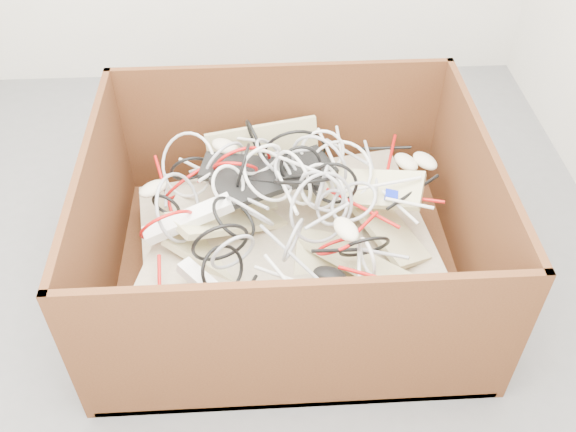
{
  "coord_description": "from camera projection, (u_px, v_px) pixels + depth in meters",
  "views": [
    {
      "loc": [
        0.1,
        -1.61,
        1.85
      ],
      "look_at": [
        0.19,
        0.02,
        0.3
      ],
      "focal_mm": 39.83,
      "sensor_mm": 36.0,
      "label": 1
    }
  ],
  "objects": [
    {
      "name": "power_strip_left",
      "position": [
        188.0,
        219.0,
        2.13
      ],
      "size": [
        0.31,
        0.13,
        0.13
      ],
      "primitive_type": "cube",
      "rotation": [
        0.14,
        -0.26,
        0.24
      ],
      "color": "white",
      "rests_on": "keyboard_pile"
    },
    {
      "name": "vga_plug",
      "position": [
        391.0,
        195.0,
        2.25
      ],
      "size": [
        0.05,
        0.05,
        0.03
      ],
      "primitive_type": "cube",
      "rotation": [
        0.09,
        0.14,
        -0.21
      ],
      "color": "#0D22CC",
      "rests_on": "keyboard_pile"
    },
    {
      "name": "cable_tangle",
      "position": [
        271.0,
        188.0,
        2.21
      ],
      "size": [
        1.14,
        0.94,
        0.43
      ],
      "color": "#9C9DA2",
      "rests_on": "keyboard_pile"
    },
    {
      "name": "cardboard_box",
      "position": [
        283.0,
        251.0,
        2.34
      ],
      "size": [
        1.33,
        1.11,
        0.62
      ],
      "color": "#412110",
      "rests_on": "ground"
    },
    {
      "name": "power_strip_right",
      "position": [
        211.0,
        289.0,
        1.98
      ],
      "size": [
        0.22,
        0.22,
        0.09
      ],
      "primitive_type": "cube",
      "rotation": [
        -0.1,
        0.17,
        -0.77
      ],
      "color": "white",
      "rests_on": "keyboard_pile"
    },
    {
      "name": "ground",
      "position": [
        239.0,
        279.0,
        2.43
      ],
      "size": [
        3.0,
        3.0,
        0.0
      ],
      "primitive_type": "plane",
      "color": "#5A5B5D",
      "rests_on": "ground"
    },
    {
      "name": "mice_scatter",
      "position": [
        304.0,
        204.0,
        2.23
      ],
      "size": [
        1.14,
        0.82,
        0.19
      ],
      "color": "beige",
      "rests_on": "keyboard_pile"
    },
    {
      "name": "keyboard_pile",
      "position": [
        288.0,
        212.0,
        2.3
      ],
      "size": [
        1.0,
        0.9,
        0.31
      ],
      "color": "beige",
      "rests_on": "cardboard_box"
    }
  ]
}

